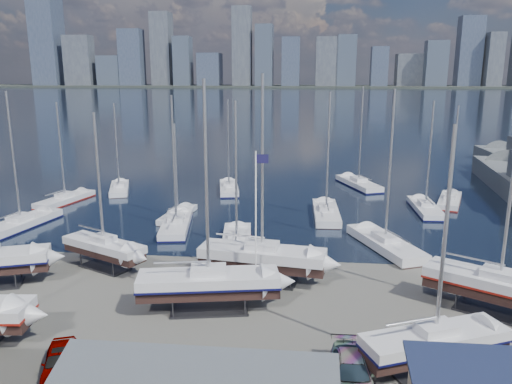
# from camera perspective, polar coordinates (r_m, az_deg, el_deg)

# --- Properties ---
(ground) EXTENTS (1400.00, 1400.00, 0.00)m
(ground) POSITION_cam_1_polar(r_m,az_deg,el_deg) (36.51, -2.18, -13.31)
(ground) COLOR #605E59
(ground) RESTS_ON ground
(water) EXTENTS (1400.00, 600.00, 0.40)m
(water) POSITION_cam_1_polar(r_m,az_deg,el_deg) (342.71, 5.08, 10.61)
(water) COLOR #182438
(water) RESTS_ON ground
(far_shore) EXTENTS (1400.00, 80.00, 2.20)m
(far_shore) POSITION_cam_1_polar(r_m,az_deg,el_deg) (602.49, 5.45, 11.92)
(far_shore) COLOR #2D332D
(far_shore) RESTS_ON ground
(skyline) EXTENTS (639.14, 43.80, 107.69)m
(skyline) POSITION_cam_1_polar(r_m,az_deg,el_deg) (596.60, 4.75, 15.57)
(skyline) COLOR #475166
(skyline) RESTS_ON far_shore
(sailboat_cradle_2) EXTENTS (8.21, 5.62, 13.36)m
(sailboat_cradle_2) POSITION_cam_1_polar(r_m,az_deg,el_deg) (44.82, -16.99, -6.03)
(sailboat_cradle_2) COLOR #2D2D33
(sailboat_cradle_2) RESTS_ON ground
(sailboat_cradle_3) EXTENTS (10.31, 4.54, 16.10)m
(sailboat_cradle_3) POSITION_cam_1_polar(r_m,az_deg,el_deg) (35.73, -5.43, -10.30)
(sailboat_cradle_3) COLOR #2D2D33
(sailboat_cradle_3) RESTS_ON ground
(sailboat_cradle_4) EXTENTS (10.39, 4.33, 16.42)m
(sailboat_cradle_4) POSITION_cam_1_polar(r_m,az_deg,el_deg) (40.28, 0.70, -7.40)
(sailboat_cradle_4) COLOR #2D2D33
(sailboat_cradle_4) RESTS_ON ground
(sailboat_cradle_5) EXTENTS (8.78, 5.57, 13.96)m
(sailboat_cradle_5) POSITION_cam_1_polar(r_m,az_deg,el_deg) (30.43, 19.79, -15.79)
(sailboat_cradle_5) COLOR #2D2D33
(sailboat_cradle_5) RESTS_ON ground
(sailboat_cradle_6) EXTENTS (9.94, 7.65, 16.11)m
(sailboat_cradle_6) POSITION_cam_1_polar(r_m,az_deg,el_deg) (38.85, 26.06, -9.68)
(sailboat_cradle_6) COLOR #2D2D33
(sailboat_cradle_6) RESTS_ON ground
(sailboat_moored_0) EXTENTS (4.93, 10.63, 15.34)m
(sailboat_moored_0) POSITION_cam_1_polar(r_m,az_deg,el_deg) (60.07, -25.26, -3.45)
(sailboat_moored_0) COLOR black
(sailboat_moored_0) RESTS_ON water
(sailboat_moored_1) EXTENTS (4.75, 9.38, 13.51)m
(sailboat_moored_1) POSITION_cam_1_polar(r_m,az_deg,el_deg) (69.34, -20.95, -0.91)
(sailboat_moored_1) COLOR black
(sailboat_moored_1) RESTS_ON water
(sailboat_moored_2) EXTENTS (4.99, 8.92, 12.99)m
(sailboat_moored_2) POSITION_cam_1_polar(r_m,az_deg,el_deg) (73.53, -15.34, 0.30)
(sailboat_moored_2) COLOR black
(sailboat_moored_2) RESTS_ON water
(sailboat_moored_3) EXTENTS (4.24, 10.28, 14.92)m
(sailboat_moored_3) POSITION_cam_1_polar(r_m,az_deg,el_deg) (54.86, -9.09, -3.82)
(sailboat_moored_3) COLOR black
(sailboat_moored_3) RESTS_ON water
(sailboat_moored_4) EXTENTS (3.08, 7.79, 11.44)m
(sailboat_moored_4) POSITION_cam_1_polar(r_m,az_deg,el_deg) (58.79, -8.93, -2.62)
(sailboat_moored_4) COLOR black
(sailboat_moored_4) RESTS_ON water
(sailboat_moored_5) EXTENTS (4.11, 9.38, 13.56)m
(sailboat_moored_5) POSITION_cam_1_polar(r_m,az_deg,el_deg) (71.22, -3.11, 0.33)
(sailboat_moored_5) COLOR black
(sailboat_moored_5) RESTS_ON water
(sailboat_moored_6) EXTENTS (3.84, 10.06, 14.68)m
(sailboat_moored_6) POSITION_cam_1_polar(r_m,az_deg,el_deg) (48.76, -2.22, -5.88)
(sailboat_moored_6) COLOR black
(sailboat_moored_6) RESTS_ON water
(sailboat_moored_7) EXTENTS (3.08, 10.08, 15.12)m
(sailboat_moored_7) POSITION_cam_1_polar(r_m,az_deg,el_deg) (59.03, 8.01, -2.53)
(sailboat_moored_7) COLOR black
(sailboat_moored_7) RESTS_ON water
(sailboat_moored_8) EXTENTS (6.37, 10.55, 15.26)m
(sailboat_moored_8) POSITION_cam_1_polar(r_m,az_deg,el_deg) (75.41, 11.63, 0.81)
(sailboat_moored_8) COLOR black
(sailboat_moored_8) RESTS_ON water
(sailboat_moored_9) EXTENTS (6.68, 10.77, 15.76)m
(sailboat_moored_9) POSITION_cam_1_polar(r_m,az_deg,el_deg) (49.72, 14.53, -5.91)
(sailboat_moored_9) COLOR black
(sailboat_moored_9) RESTS_ON water
(sailboat_moored_10) EXTENTS (2.73, 9.36, 13.94)m
(sailboat_moored_10) POSITION_cam_1_polar(r_m,az_deg,el_deg) (64.04, 18.77, -1.88)
(sailboat_moored_10) COLOR black
(sailboat_moored_10) RESTS_ON water
(sailboat_moored_11) EXTENTS (5.18, 9.11, 13.14)m
(sailboat_moored_11) POSITION_cam_1_polar(r_m,az_deg,el_deg) (68.97, 21.26, -1.01)
(sailboat_moored_11) COLOR black
(sailboat_moored_11) RESTS_ON water
(car_a) EXTENTS (3.17, 4.73, 1.50)m
(car_a) POSITION_cam_1_polar(r_m,az_deg,el_deg) (31.42, -21.49, -17.52)
(car_a) COLOR gray
(car_a) RESTS_ON ground
(car_b) EXTENTS (4.94, 2.06, 1.59)m
(car_b) POSITION_cam_1_polar(r_m,az_deg,el_deg) (28.07, -7.64, -20.53)
(car_b) COLOR gray
(car_b) RESTS_ON ground
(car_d) EXTENTS (2.32, 5.57, 1.61)m
(car_d) POSITION_cam_1_polar(r_m,az_deg,el_deg) (28.81, 10.88, -19.67)
(car_d) COLOR gray
(car_d) RESTS_ON ground
(flagpole) EXTENTS (0.98, 0.12, 10.99)m
(flagpole) POSITION_cam_1_polar(r_m,az_deg,el_deg) (36.78, 0.09, -2.59)
(flagpole) COLOR white
(flagpole) RESTS_ON ground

